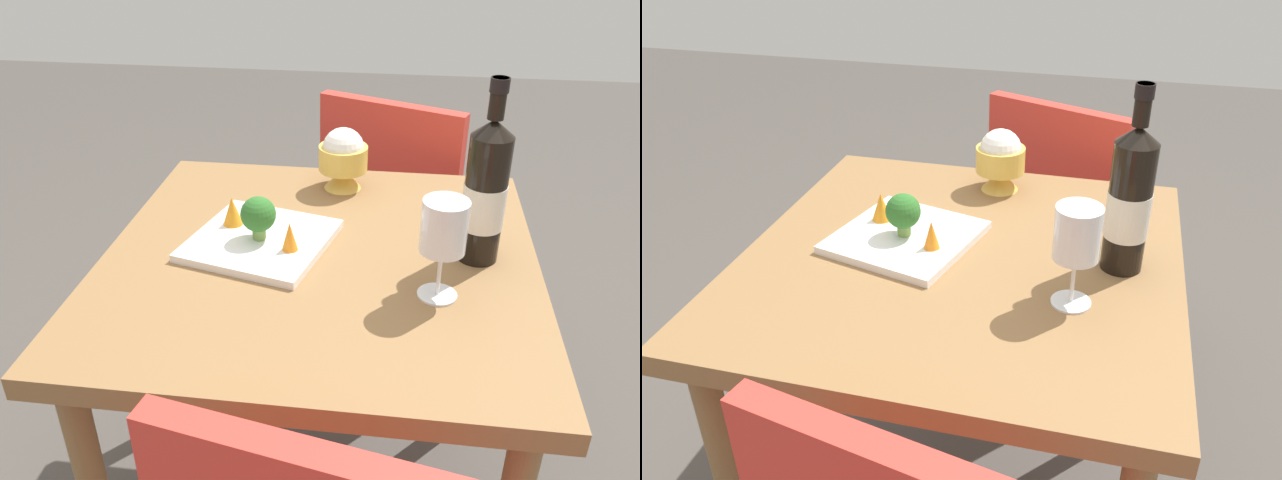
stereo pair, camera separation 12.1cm
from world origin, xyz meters
The scene contains 9 objects.
dining_table centered at (0.00, 0.00, 0.64)m, with size 0.81×0.81×0.73m.
chair_near_window centered at (-0.14, -0.64, 0.53)m, with size 0.52×0.52×0.85m.
wine_bottle centered at (-0.29, -0.03, 0.87)m, with size 0.08×0.08×0.34m.
wine_glass centered at (-0.22, 0.11, 0.86)m, with size 0.08×0.08×0.18m.
rice_bowl centered at (-0.01, -0.30, 0.81)m, with size 0.11×0.11×0.14m.
serving_plate centered at (0.12, -0.02, 0.74)m, with size 0.30×0.30×0.02m.
broccoli_floret centered at (0.12, -0.02, 0.80)m, with size 0.07×0.07×0.09m.
carrot_garnish_left centered at (0.05, 0.02, 0.78)m, with size 0.03×0.03×0.06m.
carrot_garnish_right centered at (0.18, -0.07, 0.78)m, with size 0.04×0.04×0.06m.
Camera 2 is at (-0.26, 1.02, 1.36)m, focal length 36.38 mm.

